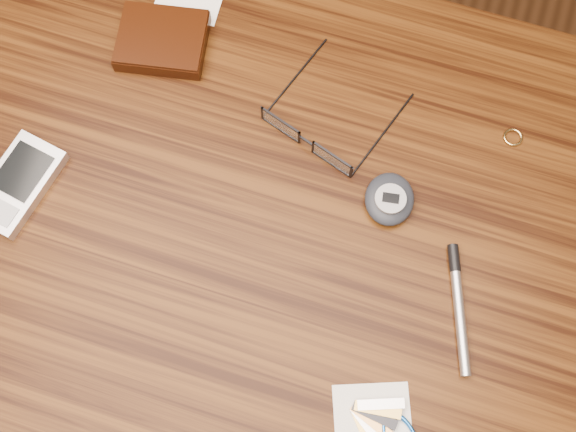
% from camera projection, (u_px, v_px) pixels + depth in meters
% --- Properties ---
extents(ground, '(3.80, 3.80, 0.00)m').
position_uv_depth(ground, '(258.00, 328.00, 1.52)').
color(ground, '#472814').
rests_on(ground, ground).
extents(desk, '(1.00, 0.70, 0.75)m').
position_uv_depth(desk, '(237.00, 243.00, 0.90)').
color(desk, '#3D1F09').
rests_on(desk, ground).
extents(wallet_and_card, '(0.12, 0.14, 0.02)m').
position_uv_depth(wallet_and_card, '(163.00, 40.00, 0.86)').
color(wallet_and_card, black).
rests_on(wallet_and_card, desk).
extents(eyeglasses, '(0.16, 0.16, 0.03)m').
position_uv_depth(eyeglasses, '(310.00, 138.00, 0.82)').
color(eyeglasses, black).
rests_on(eyeglasses, desk).
extents(gold_ring, '(0.03, 0.03, 0.00)m').
position_uv_depth(gold_ring, '(513.00, 137.00, 0.83)').
color(gold_ring, tan).
rests_on(gold_ring, desk).
extents(pda_phone, '(0.08, 0.12, 0.02)m').
position_uv_depth(pda_phone, '(17.00, 184.00, 0.81)').
color(pda_phone, silver).
rests_on(pda_phone, desk).
extents(pedometer, '(0.06, 0.07, 0.03)m').
position_uv_depth(pedometer, '(389.00, 199.00, 0.80)').
color(pedometer, black).
rests_on(pedometer, desk).
extents(notepad_keys, '(0.12, 0.11, 0.01)m').
position_uv_depth(notepad_keys, '(387.00, 431.00, 0.73)').
color(notepad_keys, white).
rests_on(notepad_keys, desk).
extents(silver_pen, '(0.06, 0.14, 0.01)m').
position_uv_depth(silver_pen, '(458.00, 298.00, 0.77)').
color(silver_pen, '#B7B8BC').
rests_on(silver_pen, desk).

